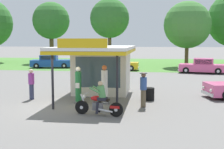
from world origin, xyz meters
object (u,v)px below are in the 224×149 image
parked_car_second_row_spare (51,62)px  bystander_strolling_foreground (143,88)px  parked_car_back_row_left (118,64)px  bystander_leaning_by_kiosk (31,83)px  parked_car_back_row_far_left (202,66)px  motorcycle_with_rider (99,101)px  spare_tire_stack (149,94)px  gas_pump_offside (104,86)px  bystander_chatting_near_pumps (80,70)px  gas_pump_nearside (78,87)px

parked_car_second_row_spare → bystander_strolling_foreground: (12.27, -20.91, 0.24)m
parked_car_second_row_spare → parked_car_back_row_left: 8.87m
parked_car_back_row_left → bystander_strolling_foreground: (3.60, -18.99, 0.30)m
parked_car_second_row_spare → bystander_leaning_by_kiosk: bearing=-73.7°
parked_car_back_row_far_left → motorcycle_with_rider: bearing=-111.4°
parked_car_back_row_left → spare_tire_stack: (3.87, -17.19, -0.30)m
parked_car_back_row_left → bystander_leaning_by_kiosk: (-2.87, -17.88, 0.28)m
gas_pump_offside → parked_car_second_row_spare: size_ratio=0.39×
gas_pump_offside → motorcycle_with_rider: bearing=-85.8°
gas_pump_offside → bystander_strolling_foreground: 2.16m
gas_pump_offside → parked_car_back_row_left: 18.56m
gas_pump_offside → spare_tire_stack: (2.37, 1.31, -0.60)m
parked_car_back_row_left → bystander_leaning_by_kiosk: bystander_leaning_by_kiosk is taller
motorcycle_with_rider → parked_car_back_row_far_left: size_ratio=0.45×
gas_pump_offside → bystander_chatting_near_pumps: (-3.81, 9.83, -0.10)m
spare_tire_stack → gas_pump_nearside: bearing=-161.0°
bystander_strolling_foreground → bystander_leaning_by_kiosk: 6.57m
bystander_strolling_foreground → spare_tire_stack: bearing=81.6°
gas_pump_nearside → gas_pump_offside: size_ratio=0.95×
parked_car_back_row_far_left → parked_car_back_row_left: size_ratio=1.00×
bystander_strolling_foreground → bystander_leaning_by_kiosk: size_ratio=1.00×
gas_pump_offside → bystander_chatting_near_pumps: 10.55m
motorcycle_with_rider → parked_car_back_row_far_left: motorcycle_with_rider is taller
motorcycle_with_rider → parked_car_second_row_spare: 25.17m
spare_tire_stack → motorcycle_with_rider: bearing=-119.6°
parked_car_back_row_left → bystander_leaning_by_kiosk: size_ratio=2.87×
bystander_chatting_near_pumps → spare_tire_stack: bystander_chatting_near_pumps is taller
bystander_strolling_foreground → spare_tire_stack: size_ratio=2.47×
parked_car_back_row_far_left → bystander_chatting_near_pumps: size_ratio=3.11×
gas_pump_offside → parked_car_back_row_far_left: 18.30m
motorcycle_with_rider → spare_tire_stack: size_ratio=3.18×
gas_pump_nearside → parked_car_back_row_far_left: 18.95m
gas_pump_nearside → parked_car_second_row_spare: size_ratio=0.37×
gas_pump_nearside → bystander_leaning_by_kiosk: size_ratio=1.12×
gas_pump_nearside → bystander_chatting_near_pumps: gas_pump_nearside is taller
spare_tire_stack → bystander_strolling_foreground: bearing=-98.4°
bystander_leaning_by_kiosk → gas_pump_nearside: bearing=-11.9°
gas_pump_nearside → bystander_leaning_by_kiosk: bearing=168.1°
bystander_chatting_near_pumps → bystander_leaning_by_kiosk: size_ratio=0.92×
gas_pump_nearside → parked_car_back_row_far_left: gas_pump_nearside is taller
bystander_strolling_foreground → gas_pump_offside: bearing=166.8°
motorcycle_with_rider → parked_car_back_row_left: 21.09m
gas_pump_offside → bystander_chatting_near_pumps: bearing=111.2°
spare_tire_stack → bystander_chatting_near_pumps: bearing=125.9°
parked_car_second_row_spare → bystander_strolling_foreground: bearing=-59.6°
bystander_strolling_foreground → parked_car_back_row_left: bearing=100.7°
spare_tire_stack → gas_pump_offside: bearing=-151.0°
gas_pump_offside → parked_car_second_row_spare: (-10.17, 20.42, -0.24)m
parked_car_back_row_left → bystander_chatting_near_pumps: 8.97m
parked_car_back_row_far_left → bystander_leaning_by_kiosk: 20.02m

